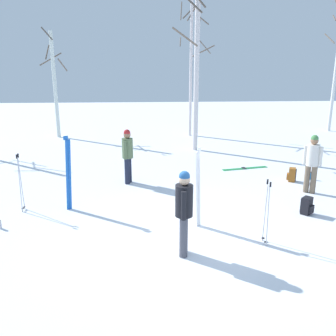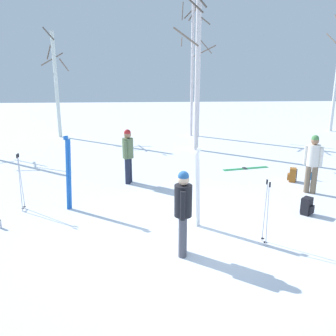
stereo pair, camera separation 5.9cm
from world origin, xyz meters
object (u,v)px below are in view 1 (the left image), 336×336
person_0 (184,208)px  birch_tree_3 (191,61)px  person_1 (128,153)px  ski_pair_planted_1 (68,174)px  ski_pair_planted_0 (198,188)px  birch_tree_4 (198,61)px  person_2 (312,160)px  backpack_1 (307,206)px  birch_tree_1 (55,83)px  water_bottle_0 (310,176)px  birch_tree_2 (196,63)px  water_bottle_1 (0,225)px  ski_poles_1 (20,181)px  ski_poles_0 (267,210)px  backpack_0 (292,175)px  ski_pair_lying_0 (245,168)px

person_0 → birch_tree_3: birch_tree_3 is taller
person_1 → ski_pair_planted_1: size_ratio=0.89×
ski_pair_planted_0 → birch_tree_4: 11.56m
person_2 → backpack_1: size_ratio=3.90×
backpack_1 → birch_tree_1: (-8.47, 10.72, 2.52)m
ski_pair_planted_0 → water_bottle_0: (4.20, 3.32, -0.81)m
person_1 → ski_pair_planted_0: 3.77m
person_0 → birch_tree_4: birch_tree_4 is taller
person_2 → birch_tree_2: (-2.60, 5.75, 2.70)m
person_2 → birch_tree_3: 9.85m
person_0 → water_bottle_0: size_ratio=6.61×
water_bottle_1 → person_1: bearing=48.5°
person_2 → birch_tree_4: birch_tree_4 is taller
person_2 → water_bottle_0: (0.60, 1.22, -0.86)m
ski_poles_1 → birch_tree_1: 10.29m
birch_tree_3 → ski_poles_0: bearing=-89.7°
person_1 → birch_tree_1: birch_tree_1 is taller
birch_tree_3 → ski_pair_planted_1: bearing=-113.6°
ski_poles_0 → birch_tree_2: 9.24m
birch_tree_4 → birch_tree_1: bearing=178.6°
water_bottle_1 → birch_tree_4: (6.05, 10.91, 3.71)m
ski_pair_planted_0 → water_bottle_1: size_ratio=9.10×
backpack_0 → birch_tree_3: size_ratio=0.06×
backpack_1 → birch_tree_4: size_ratio=0.06×
ski_poles_1 → backpack_0: 8.09m
ski_poles_1 → birch_tree_3: size_ratio=0.20×
ski_poles_0 → backpack_1: ski_poles_0 is taller
backpack_1 → backpack_0: bearing=75.7°
person_0 → birch_tree_4: bearing=80.9°
water_bottle_0 → water_bottle_1: (-8.72, -3.13, -0.03)m
ski_pair_planted_0 → birch_tree_2: bearing=82.7°
backpack_0 → water_bottle_0: (0.69, 0.14, -0.09)m
water_bottle_1 → birch_tree_4: bearing=61.0°
birch_tree_2 → birch_tree_4: birch_tree_4 is taller
ski_poles_1 → backpack_0: (7.84, 1.93, -0.58)m
ski_pair_lying_0 → birch_tree_1: (-8.05, 6.54, 2.73)m
ski_pair_planted_1 → backpack_0: 6.94m
person_2 → water_bottle_1: bearing=-166.8°
ski_pair_planted_0 → water_bottle_1: ski_pair_planted_0 is taller
water_bottle_0 → water_bottle_1: size_ratio=1.26×
person_2 → ski_pair_planted_1: bearing=-173.1°
person_2 → birch_tree_3: (-2.39, 9.13, 2.80)m
ski_pair_planted_1 → birch_tree_4: birch_tree_4 is taller
ski_poles_1 → birch_tree_2: 8.96m
person_1 → person_2: (5.32, -1.25, 0.00)m
ski_pair_planted_1 → ski_poles_0: (4.42, -2.19, -0.22)m
ski_pair_planted_1 → water_bottle_1: (-1.39, -1.09, -0.86)m
water_bottle_1 → person_0: bearing=-19.5°
ski_poles_1 → birch_tree_4: bearing=59.3°
ski_poles_0 → backpack_0: 4.68m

